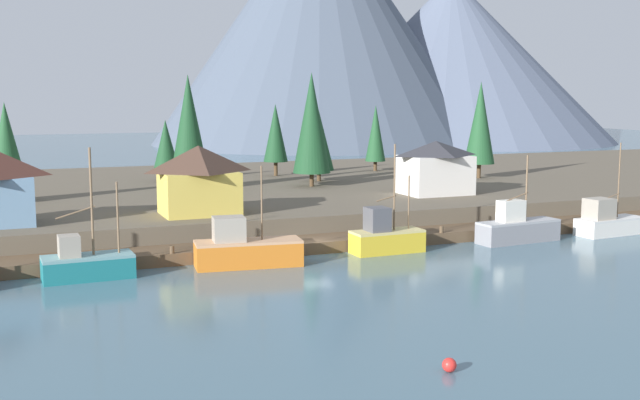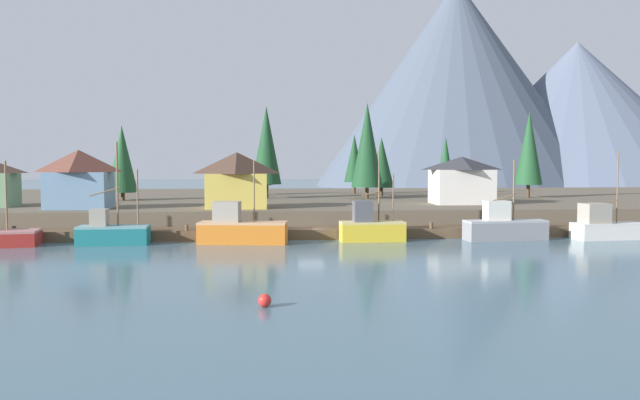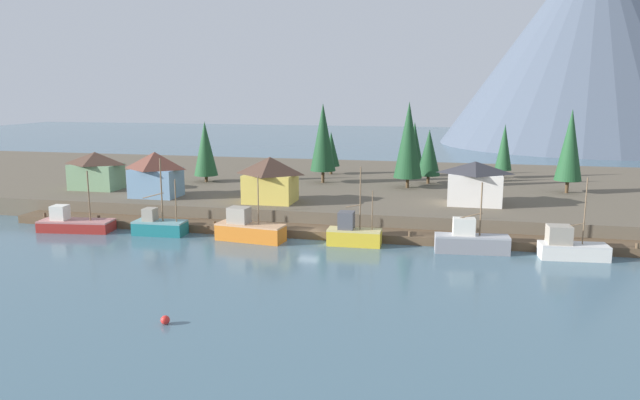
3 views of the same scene
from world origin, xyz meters
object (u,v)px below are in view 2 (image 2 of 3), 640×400
object	(u,v)px
conifer_near_left	(367,145)
fishing_boat_yellow	(370,227)
conifer_back_left	(529,148)
conifer_back_right	(266,145)
conifer_near_right	(122,159)
house_white	(462,180)
fishing_boat_white	(605,226)
fishing_boat_orange	(240,229)
conifer_far_left	(445,161)
fishing_boat_grey	(504,227)
conifer_mid_left	(262,166)
fishing_boat_teal	(112,233)
house_yellow	(237,179)
channel_buoy	(265,300)
conifer_mid_right	(381,162)
house_blue	(79,179)
conifer_centre	(354,158)

from	to	relation	value
conifer_near_left	fishing_boat_yellow	bearing A→B (deg)	-98.43
conifer_back_left	conifer_back_right	distance (m)	37.48
fishing_boat_yellow	conifer_near_right	bearing A→B (deg)	137.28
house_white	fishing_boat_white	bearing A→B (deg)	-58.75
fishing_boat_orange	conifer_far_left	xyz separation A→B (m)	(31.66, 41.74, 6.49)
house_white	conifer_back_right	world-z (taller)	conifer_back_right
fishing_boat_grey	conifer_far_left	size ratio (longest dim) A/B	0.87
conifer_near_right	fishing_boat_orange	bearing A→B (deg)	-57.69
fishing_boat_orange	fishing_boat_yellow	bearing A→B (deg)	10.14
fishing_boat_yellow	conifer_mid_left	bearing A→B (deg)	104.10
fishing_boat_teal	conifer_near_left	xyz separation A→B (m)	(28.18, 27.24, 8.85)
conifer_near_left	conifer_mid_left	distance (m)	19.29
conifer_back_right	house_yellow	bearing A→B (deg)	-100.09
conifer_near_right	conifer_far_left	xyz separation A→B (m)	(48.34, 15.36, -0.20)
fishing_boat_orange	channel_buoy	world-z (taller)	fishing_boat_orange
house_white	conifer_far_left	xyz separation A→B (m)	(5.48, 25.79, 2.39)
fishing_boat_orange	fishing_boat_white	xyz separation A→B (m)	(35.72, 0.22, -0.08)
fishing_boat_yellow	conifer_mid_right	xyz separation A→B (m)	(6.96, 32.02, 6.20)
fishing_boat_teal	fishing_boat_yellow	size ratio (longest dim) A/B	1.04
house_yellow	house_white	bearing A→B (deg)	9.55
fishing_boat_teal	conifer_back_right	bearing A→B (deg)	62.20
fishing_boat_white	conifer_near_right	size ratio (longest dim) A/B	0.87
house_blue	conifer_centre	size ratio (longest dim) A/B	0.72
fishing_boat_white	house_white	bearing A→B (deg)	116.31
fishing_boat_orange	fishing_boat_grey	xyz separation A→B (m)	(25.52, 0.38, -0.07)
conifer_near_left	conifer_mid_left	xyz separation A→B (m)	(-14.69, 12.16, -2.90)
fishing_boat_grey	conifer_near_right	size ratio (longest dim) A/B	0.81
fishing_boat_white	conifer_centre	bearing A→B (deg)	110.54
fishing_boat_white	conifer_back_right	xyz separation A→B (m)	(-33.30, 29.54, 8.71)
fishing_boat_orange	conifer_back_right	distance (m)	31.08
fishing_boat_grey	conifer_back_left	xyz separation A→B (m)	(14.33, 27.69, 8.34)
conifer_near_right	channel_buoy	bearing A→B (deg)	-69.95
fishing_boat_yellow	fishing_boat_grey	xyz separation A→B (m)	(13.13, -0.24, -0.08)
fishing_boat_orange	fishing_boat_grey	world-z (taller)	fishing_boat_grey
fishing_boat_yellow	conifer_mid_left	world-z (taller)	conifer_mid_left
conifer_centre	fishing_boat_white	bearing A→B (deg)	-64.52
fishing_boat_yellow	conifer_near_left	bearing A→B (deg)	80.39
fishing_boat_yellow	house_white	size ratio (longest dim) A/B	1.25
house_yellow	conifer_centre	distance (m)	34.11
conifer_mid_left	fishing_boat_grey	bearing A→B (deg)	-58.83
fishing_boat_yellow	conifer_near_right	world-z (taller)	conifer_near_right
conifer_near_left	conifer_centre	distance (m)	13.22
fishing_boat_yellow	conifer_centre	bearing A→B (deg)	83.08
conifer_mid_right	conifer_mid_left	bearing A→B (deg)	158.03
conifer_back_left	fishing_boat_white	bearing A→B (deg)	-98.44
fishing_boat_yellow	conifer_near_right	xyz separation A→B (m)	(-29.08, 25.77, 6.68)
conifer_near_right	fishing_boat_white	bearing A→B (deg)	-26.53
fishing_boat_teal	conifer_back_right	size ratio (longest dim) A/B	0.73
house_yellow	conifer_back_left	world-z (taller)	conifer_back_left
fishing_boat_grey	conifer_mid_right	size ratio (longest dim) A/B	0.93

